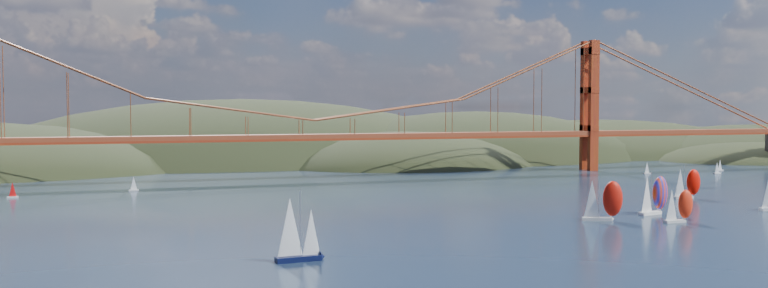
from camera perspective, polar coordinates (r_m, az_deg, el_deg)
headlands at (r=389.64m, az=-2.23°, el=-2.97°), size 725.00×225.00×96.00m
bridge at (r=280.73m, az=-5.72°, el=3.90°), size 552.00×12.00×55.00m
sloop_navy at (r=131.75m, az=-6.70°, el=-6.53°), size 8.18×4.82×12.49m
racer_0 at (r=184.62m, az=16.26°, el=-4.07°), size 9.61×6.41×10.75m
racer_1 at (r=187.58m, az=21.51°, el=-4.35°), size 7.51×3.01×8.68m
racer_3 at (r=237.57m, az=22.05°, el=-2.76°), size 8.64×3.86×9.79m
racer_rwb at (r=199.31m, az=19.83°, el=-3.61°), size 9.65×5.19×10.82m
distant_boat_2 at (r=247.49m, az=-26.45°, el=-3.15°), size 3.00×2.00×4.70m
distant_boat_3 at (r=252.99m, az=-18.54°, el=-2.87°), size 3.00×2.00×4.70m
distant_boat_4 at (r=319.37m, az=19.41°, el=-1.73°), size 3.00×2.00×4.70m
distant_boat_5 at (r=329.89m, az=24.04°, el=-1.68°), size 3.00×2.00×4.70m
distant_boat_6 at (r=346.38m, az=24.23°, el=-1.48°), size 3.00×2.00×4.70m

